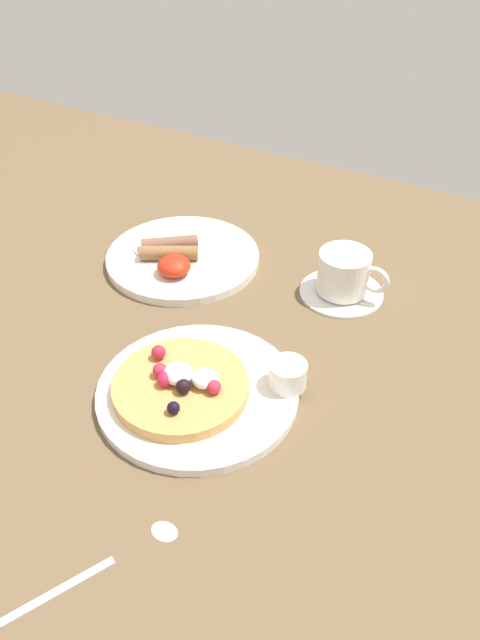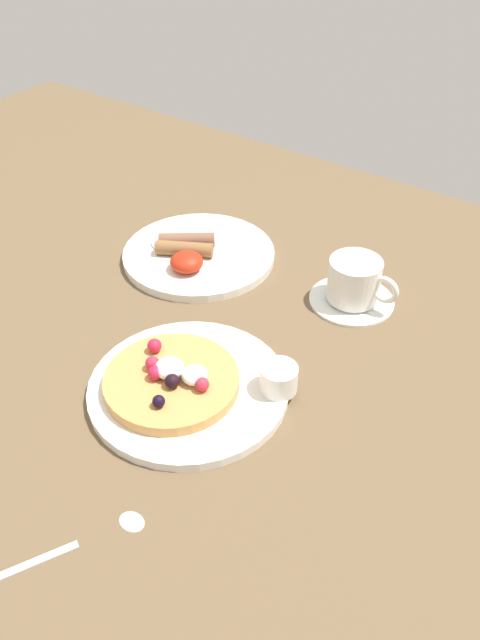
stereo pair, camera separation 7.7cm
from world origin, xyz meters
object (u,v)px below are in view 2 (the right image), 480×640
(pancake_plate, at_px, (189,388))
(coffee_cup, at_px, (355,279))
(syrup_ramekin, at_px, (279,378))
(breakfast_plate, at_px, (199,255))
(coffee_saucer, at_px, (351,299))
(teaspoon, at_px, (88,539))

(pancake_plate, bearing_deg, coffee_cup, 74.84)
(syrup_ramekin, bearing_deg, pancake_plate, -147.65)
(breakfast_plate, height_order, coffee_saucer, breakfast_plate)
(breakfast_plate, bearing_deg, coffee_cup, 9.07)
(breakfast_plate, distance_m, teaspoon, 0.50)
(syrup_ramekin, distance_m, teaspoon, 0.28)
(pancake_plate, distance_m, coffee_saucer, 0.29)
(teaspoon, bearing_deg, breakfast_plate, 116.39)
(pancake_plate, distance_m, coffee_cup, 0.29)
(coffee_saucer, distance_m, coffee_cup, 0.04)
(syrup_ramekin, height_order, teaspoon, syrup_ramekin)
(breakfast_plate, xyz_separation_m, teaspoon, (0.22, -0.45, -0.00))
(coffee_cup, relative_size, teaspoon, 0.67)
(coffee_cup, bearing_deg, breakfast_plate, -170.93)
(breakfast_plate, relative_size, coffee_saucer, 1.95)
(syrup_ramekin, height_order, coffee_saucer, syrup_ramekin)
(breakfast_plate, xyz_separation_m, coffee_saucer, (0.25, 0.04, -0.00))
(syrup_ramekin, relative_size, teaspoon, 0.29)
(breakfast_plate, height_order, teaspoon, breakfast_plate)
(coffee_saucer, bearing_deg, teaspoon, -92.85)
(syrup_ramekin, xyz_separation_m, teaspoon, (-0.04, -0.27, -0.03))
(teaspoon, bearing_deg, pancake_plate, 102.95)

